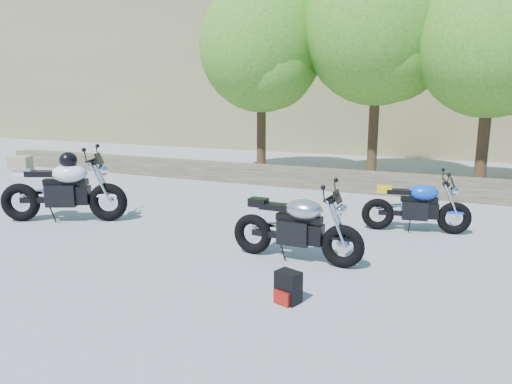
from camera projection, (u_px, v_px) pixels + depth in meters
ground at (215, 252)px, 6.76m from camera, size 90.00×90.00×0.00m
stone_wall at (323, 179)px, 11.60m from camera, size 22.00×0.55×0.50m
hillside at (475, 16)px, 28.94m from camera, size 80.00×30.00×15.00m
tree_decid_left at (264, 51)px, 13.37m from camera, size 3.67×3.67×5.62m
tree_decid_mid at (382, 31)px, 12.29m from camera, size 4.08×4.08×6.24m
tree_decid_right at (498, 45)px, 10.70m from camera, size 3.54×3.54×5.41m
silver_bike at (297, 228)px, 6.34m from camera, size 1.94×0.61×0.97m
white_bike at (63, 188)px, 8.40m from camera, size 2.18×1.19×1.30m
blue_bike at (417, 207)px, 7.74m from camera, size 1.78×0.62×0.90m
backpack at (288, 287)px, 5.06m from camera, size 0.31×0.29×0.36m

